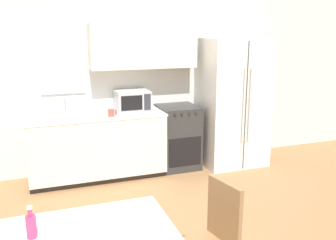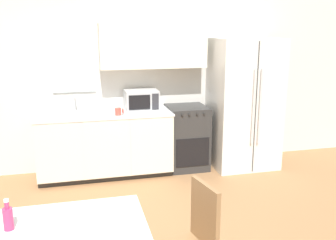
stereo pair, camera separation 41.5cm
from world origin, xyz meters
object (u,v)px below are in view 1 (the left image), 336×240
at_px(coffee_mug, 112,113).
at_px(dining_chair_side, 215,233).
at_px(microwave, 132,100).
at_px(drink_bottle, 31,225).
at_px(oven_range, 178,137).
at_px(refrigerator, 232,102).

height_order(coffee_mug, dining_chair_side, coffee_mug).
height_order(microwave, dining_chair_side, microwave).
height_order(microwave, drink_bottle, microwave).
xyz_separation_m(microwave, coffee_mug, (-0.36, -0.30, -0.09)).
distance_m(microwave, drink_bottle, 3.09).
bearing_deg(drink_bottle, oven_range, 52.71).
xyz_separation_m(refrigerator, microwave, (-1.51, 0.16, 0.10)).
xyz_separation_m(coffee_mug, drink_bottle, (-1.02, -2.46, -0.14)).
bearing_deg(dining_chair_side, refrigerator, -42.64).
relative_size(dining_chair_side, drink_bottle, 4.27).
bearing_deg(coffee_mug, oven_range, 12.25).
distance_m(coffee_mug, dining_chair_side, 2.55).
bearing_deg(drink_bottle, microwave, 63.47).
xyz_separation_m(oven_range, coffee_mug, (-1.02, -0.22, 0.49)).
height_order(oven_range, microwave, microwave).
xyz_separation_m(coffee_mug, dining_chair_side, (0.27, -2.50, -0.43)).
height_order(refrigerator, dining_chair_side, refrigerator).
relative_size(microwave, dining_chair_side, 0.50).
distance_m(microwave, coffee_mug, 0.47).
relative_size(oven_range, drink_bottle, 4.30).
bearing_deg(coffee_mug, dining_chair_side, -83.86).
relative_size(microwave, coffee_mug, 4.09).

